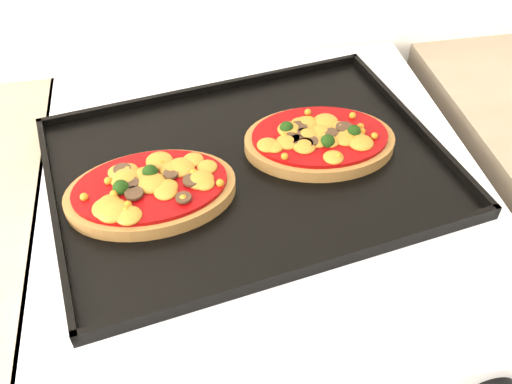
{
  "coord_description": "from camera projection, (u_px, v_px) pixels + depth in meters",
  "views": [
    {
      "loc": [
        -0.14,
        1.14,
        1.43
      ],
      "look_at": [
        -0.05,
        1.65,
        0.92
      ],
      "focal_mm": 40.0,
      "sensor_mm": 36.0,
      "label": 1
    }
  ],
  "objects": [
    {
      "name": "stove",
      "position": [
        260.0,
        348.0,
        1.09
      ],
      "size": [
        0.6,
        0.6,
        0.91
      ],
      "primitive_type": "cube",
      "color": "silver",
      "rests_on": "floor"
    },
    {
      "name": "baking_tray",
      "position": [
        249.0,
        165.0,
        0.76
      ],
      "size": [
        0.57,
        0.46,
        0.02
      ],
      "primitive_type": "cube",
      "rotation": [
        0.0,
        0.0,
        0.17
      ],
      "color": "black",
      "rests_on": "stove"
    },
    {
      "name": "pizza_left",
      "position": [
        151.0,
        189.0,
        0.71
      ],
      "size": [
        0.22,
        0.16,
        0.03
      ],
      "primitive_type": null,
      "rotation": [
        0.0,
        0.0,
        0.07
      ],
      "color": "olive",
      "rests_on": "baking_tray"
    },
    {
      "name": "pizza_right",
      "position": [
        320.0,
        139.0,
        0.78
      ],
      "size": [
        0.22,
        0.16,
        0.03
      ],
      "primitive_type": null,
      "rotation": [
        0.0,
        0.0,
        -0.1
      ],
      "color": "olive",
      "rests_on": "baking_tray"
    }
  ]
}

